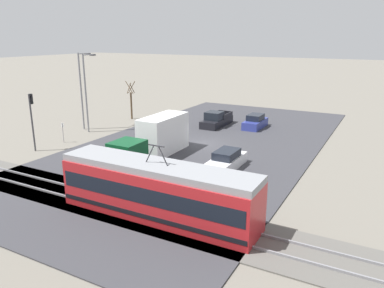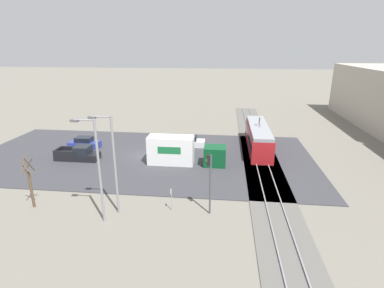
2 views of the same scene
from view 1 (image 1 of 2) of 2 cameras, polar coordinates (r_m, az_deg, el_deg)
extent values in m
plane|color=slate|center=(37.82, 1.83, -0.07)|extent=(320.00, 320.00, 0.00)
cube|color=#38383D|center=(37.81, 1.83, -0.02)|extent=(21.47, 44.26, 0.08)
cube|color=#5B5954|center=(25.81, -13.85, -8.42)|extent=(66.84, 4.40, 0.08)
cube|color=gray|center=(26.25, -12.81, -7.66)|extent=(65.51, 0.10, 0.14)
cube|color=gray|center=(25.29, -14.96, -8.75)|extent=(65.51, 0.10, 0.14)
cube|color=#B21E23|center=(22.56, -5.28, -7.52)|extent=(12.53, 2.72, 2.91)
cube|color=black|center=(22.42, -5.30, -6.71)|extent=(12.16, 2.75, 0.97)
cube|color=black|center=(22.93, -5.22, -9.58)|extent=(12.41, 2.76, 0.28)
cube|color=gray|center=(21.94, -5.39, -3.54)|extent=(12.53, 2.50, 0.42)
cylinder|color=#2D2D33|center=(21.46, -4.44, -1.83)|extent=(0.66, 0.07, 1.15)
cylinder|color=#2D2D33|center=(21.95, -6.42, -1.48)|extent=(0.66, 0.07, 1.15)
cube|color=#2D2D33|center=(21.54, -5.48, -0.26)|extent=(1.10, 0.08, 0.06)
cube|color=#0C4723|center=(30.77, -9.78, -1.72)|extent=(2.31, 2.62, 2.34)
cube|color=white|center=(34.83, -4.38, 1.53)|extent=(2.31, 5.56, 3.44)
cube|color=#196B38|center=(35.37, -5.98, 2.29)|extent=(0.02, 2.78, 0.86)
cube|color=black|center=(45.53, 3.79, 3.37)|extent=(2.03, 5.46, 0.87)
cube|color=black|center=(44.65, 3.39, 4.32)|extent=(1.87, 1.86, 0.95)
cube|color=black|center=(46.78, 3.35, 4.59)|extent=(0.12, 2.73, 0.51)
cube|color=black|center=(46.04, 5.46, 4.36)|extent=(0.12, 2.73, 0.51)
cube|color=black|center=(47.73, 5.12, 4.79)|extent=(1.87, 0.22, 0.51)
cube|color=red|center=(48.20, 4.28, 4.40)|extent=(0.14, 0.04, 0.18)
cube|color=navy|center=(44.99, 9.60, 3.06)|extent=(1.84, 4.33, 0.92)
cube|color=black|center=(44.82, 9.64, 4.05)|extent=(1.58, 2.25, 0.68)
cube|color=silver|center=(30.99, 5.27, -2.84)|extent=(1.86, 4.79, 0.87)
cube|color=black|center=(30.76, 5.30, -1.52)|extent=(1.60, 2.49, 0.63)
cylinder|color=#47474C|center=(38.08, -23.18, 2.95)|extent=(0.16, 0.16, 5.45)
cube|color=black|center=(37.79, -23.34, 6.33)|extent=(0.28, 0.22, 0.95)
sphere|color=#390606|center=(37.82, -23.25, 6.83)|extent=(0.18, 0.18, 0.18)
sphere|color=yellow|center=(37.86, -23.20, 6.36)|extent=(0.18, 0.18, 0.18)
sphere|color=black|center=(37.91, -23.15, 5.88)|extent=(0.18, 0.18, 0.18)
cylinder|color=brown|center=(49.90, -9.23, 5.77)|extent=(0.24, 0.24, 3.50)
cylinder|color=brown|center=(49.69, -9.58, 8.40)|extent=(0.09, 0.98, 1.34)
cylinder|color=brown|center=(49.33, -9.53, 8.49)|extent=(1.18, 0.09, 1.63)
cylinder|color=brown|center=(49.39, -9.11, 8.38)|extent=(0.09, 0.98, 1.34)
cylinder|color=brown|center=(49.72, -9.18, 8.57)|extent=(1.18, 0.09, 1.63)
cylinder|color=gray|center=(43.56, -15.89, 7.34)|extent=(0.20, 0.20, 8.70)
cylinder|color=gray|center=(43.73, -15.58, 12.98)|extent=(0.12, 1.60, 0.12)
cube|color=#515156|center=(44.28, -14.89, 12.98)|extent=(0.36, 0.60, 0.18)
cylinder|color=gray|center=(45.07, -16.53, 7.61)|extent=(0.20, 0.20, 8.76)
cylinder|color=gray|center=(45.25, -16.25, 13.10)|extent=(0.12, 1.60, 0.12)
cube|color=#515156|center=(45.79, -15.57, 13.10)|extent=(0.36, 0.60, 0.18)
cylinder|color=gray|center=(40.45, -19.06, 1.62)|extent=(0.06, 0.06, 2.06)
cube|color=white|center=(40.29, -19.13, 2.75)|extent=(0.32, 0.02, 0.44)
cube|color=red|center=(40.30, -19.12, 2.75)|extent=(0.31, 0.01, 0.10)
camera|label=2|loc=(56.87, -40.70, 15.88)|focal=28.00mm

